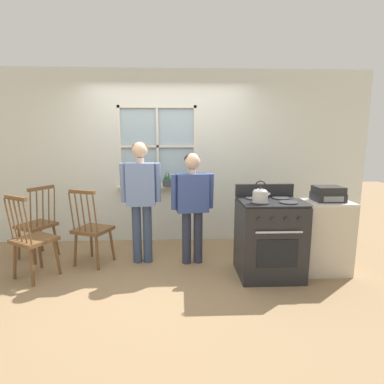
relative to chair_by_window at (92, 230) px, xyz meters
The scene contains 12 objects.
ground_plane 1.16m from the chair_by_window, 24.93° to the right, with size 16.00×16.00×0.00m, color #937551.
wall_back 1.62m from the chair_by_window, 44.38° to the left, with size 6.40×0.16×2.70m.
chair_by_window is the anchor object (origin of this frame).
chair_near_wall 0.85m from the chair_by_window, 163.38° to the left, with size 0.55×0.56×1.02m.
chair_center_cluster 0.70m from the chair_by_window, 146.85° to the right, with size 0.57×0.56×1.02m.
person_elderly_left 0.82m from the chair_by_window, ahead, with size 0.52×0.23×1.61m.
person_teen_center 1.39m from the chair_by_window, ahead, with size 0.57×0.26×1.47m.
stove 2.27m from the chair_by_window, 10.50° to the right, with size 0.74×0.68×1.08m.
kettle 2.21m from the chair_by_window, 14.77° to the right, with size 0.21×0.17×0.25m.
potted_plant 1.39m from the chair_by_window, 41.93° to the left, with size 0.15×0.15×0.26m.
side_counter 2.98m from the chair_by_window, ahead, with size 0.55×0.50×0.90m.
stereo 3.02m from the chair_by_window, ahead, with size 0.34×0.29×0.18m.
Camera 1 is at (0.20, -3.39, 1.64)m, focal length 28.00 mm.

